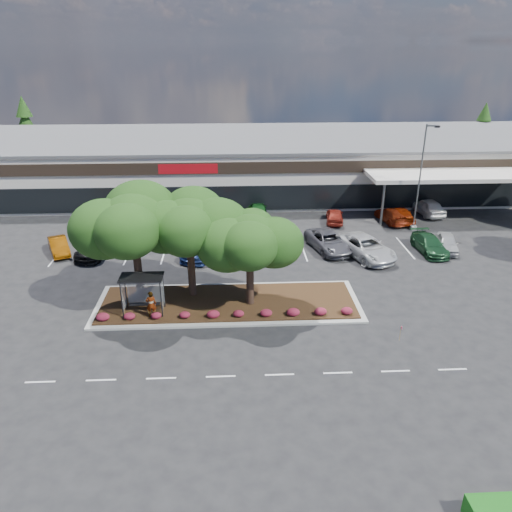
{
  "coord_description": "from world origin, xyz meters",
  "views": [
    {
      "loc": [
        -1.59,
        -26.23,
        16.68
      ],
      "look_at": [
        0.03,
        6.33,
        2.6
      ],
      "focal_mm": 35.0,
      "sensor_mm": 36.0,
      "label": 1
    }
  ],
  "objects_px": {
    "light_pole": "(420,185)",
    "car_0": "(59,246)",
    "survey_stake": "(401,331)",
    "car_1": "(97,246)"
  },
  "relations": [
    {
      "from": "light_pole",
      "to": "car_0",
      "type": "bearing_deg",
      "value": -172.5
    },
    {
      "from": "survey_stake",
      "to": "car_0",
      "type": "distance_m",
      "value": 28.87
    },
    {
      "from": "light_pole",
      "to": "car_0",
      "type": "relative_size",
      "value": 2.48
    },
    {
      "from": "car_1",
      "to": "survey_stake",
      "type": "bearing_deg",
      "value": -21.87
    },
    {
      "from": "car_1",
      "to": "car_0",
      "type": "bearing_deg",
      "value": -174.73
    },
    {
      "from": "light_pole",
      "to": "survey_stake",
      "type": "relative_size",
      "value": 9.99
    },
    {
      "from": "survey_stake",
      "to": "car_0",
      "type": "xyz_separation_m",
      "value": [
        -24.8,
        14.79,
        0.02
      ]
    },
    {
      "from": "light_pole",
      "to": "car_0",
      "type": "xyz_separation_m",
      "value": [
        -32.28,
        -4.25,
        -3.74
      ]
    },
    {
      "from": "survey_stake",
      "to": "car_0",
      "type": "relative_size",
      "value": 0.25
    },
    {
      "from": "light_pole",
      "to": "car_0",
      "type": "height_order",
      "value": "light_pole"
    }
  ]
}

